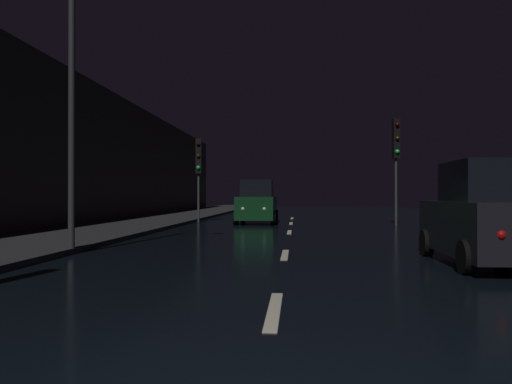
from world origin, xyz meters
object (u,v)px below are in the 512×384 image
traffic_light_far_right (396,148)px  car_parked_right_near (487,217)px  car_approaching_headlights (257,203)px  traffic_light_far_left (198,162)px  streetlamp_overhead (88,35)px

traffic_light_far_right → car_parked_right_near: size_ratio=1.20×
car_parked_right_near → traffic_light_far_right: bearing=-3.2°
traffic_light_far_right → car_approaching_headlights: bearing=-111.0°
traffic_light_far_right → car_approaching_headlights: (-6.78, 1.39, -2.71)m
traffic_light_far_left → streetlamp_overhead: size_ratio=0.55×
traffic_light_far_left → streetlamp_overhead: (0.21, -15.56, 2.12)m
car_approaching_headlights → traffic_light_far_right: bearing=78.4°
traffic_light_far_right → car_approaching_headlights: size_ratio=1.15×
traffic_light_far_right → traffic_light_far_left: size_ratio=1.13×
streetlamp_overhead → car_parked_right_near: (9.04, -1.25, -4.39)m
traffic_light_far_left → streetlamp_overhead: 15.71m
traffic_light_far_left → streetlamp_overhead: bearing=-7.0°
traffic_light_far_left → car_approaching_headlights: bearing=62.4°
traffic_light_far_right → car_approaching_headlights: traffic_light_far_right is taller
car_parked_right_near → streetlamp_overhead: bearing=82.1°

